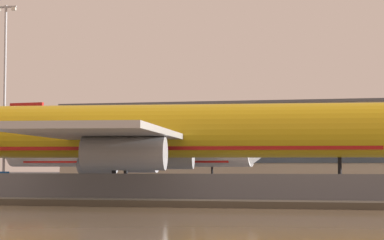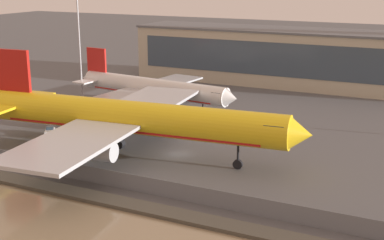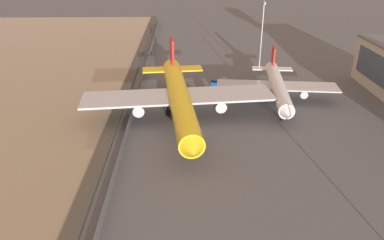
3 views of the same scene
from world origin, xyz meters
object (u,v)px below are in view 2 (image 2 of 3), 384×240
object	(u,v)px
cargo_jet_yellow	(125,118)
apron_light_mast_apron_west	(79,40)
passenger_jet_white_red	(151,88)
ops_van	(59,113)
baggage_tug	(50,132)

from	to	relation	value
cargo_jet_yellow	apron_light_mast_apron_west	xyz separation A→B (m)	(-28.17, 25.77, 8.00)
passenger_jet_white_red	ops_van	xyz separation A→B (m)	(-12.52, -15.30, -3.39)
apron_light_mast_apron_west	passenger_jet_white_red	bearing A→B (deg)	7.33
passenger_jet_white_red	apron_light_mast_apron_west	xyz separation A→B (m)	(-16.65, -2.14, 9.54)
passenger_jet_white_red	baggage_tug	distance (m)	26.50
cargo_jet_yellow	apron_light_mast_apron_west	world-z (taller)	apron_light_mast_apron_west
ops_van	apron_light_mast_apron_west	size ratio (longest dim) A/B	0.21
ops_van	apron_light_mast_apron_west	xyz separation A→B (m)	(-4.12, 13.16, 12.93)
cargo_jet_yellow	ops_van	distance (m)	27.60
cargo_jet_yellow	apron_light_mast_apron_west	distance (m)	39.01
cargo_jet_yellow	apron_light_mast_apron_west	size ratio (longest dim) A/B	2.23
passenger_jet_white_red	baggage_tug	world-z (taller)	passenger_jet_white_red
cargo_jet_yellow	baggage_tug	size ratio (longest dim) A/B	16.22
baggage_tug	apron_light_mast_apron_west	bearing A→B (deg)	113.90
passenger_jet_white_red	apron_light_mast_apron_west	size ratio (longest dim) A/B	1.58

